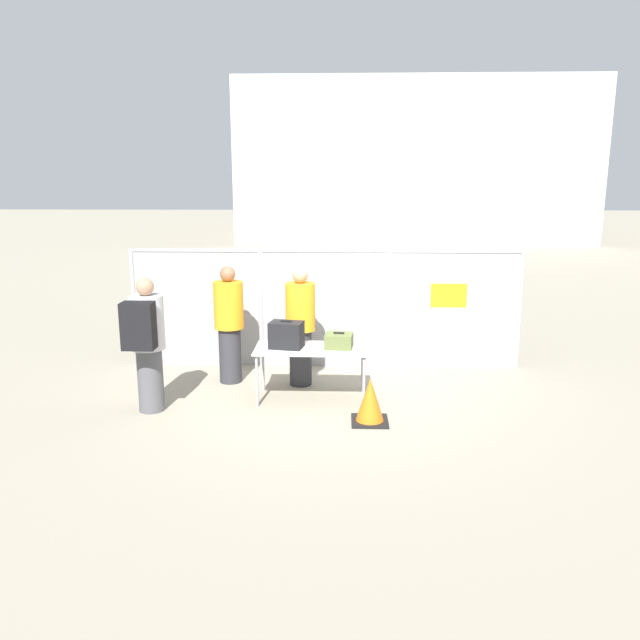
{
  "coord_description": "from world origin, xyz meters",
  "views": [
    {
      "loc": [
        0.3,
        -8.73,
        3.12
      ],
      "look_at": [
        -0.04,
        0.52,
        1.05
      ],
      "focal_mm": 35.0,
      "sensor_mm": 36.0,
      "label": 1
    }
  ],
  "objects_px": {
    "traveler_hooded": "(147,340)",
    "security_worker_near": "(300,325)",
    "suitcase_olive": "(339,341)",
    "traffic_cone": "(370,402)",
    "suitcase_black": "(286,335)",
    "inspection_table": "(311,352)",
    "security_worker_far": "(229,323)",
    "utility_trailer": "(404,316)"
  },
  "relations": [
    {
      "from": "inspection_table",
      "to": "utility_trailer",
      "type": "height_order",
      "value": "inspection_table"
    },
    {
      "from": "inspection_table",
      "to": "security_worker_near",
      "type": "relative_size",
      "value": 0.88
    },
    {
      "from": "security_worker_far",
      "to": "utility_trailer",
      "type": "relative_size",
      "value": 0.54
    },
    {
      "from": "suitcase_olive",
      "to": "security_worker_near",
      "type": "relative_size",
      "value": 0.23
    },
    {
      "from": "suitcase_olive",
      "to": "security_worker_near",
      "type": "height_order",
      "value": "security_worker_near"
    },
    {
      "from": "suitcase_olive",
      "to": "security_worker_far",
      "type": "xyz_separation_m",
      "value": [
        -1.72,
        0.74,
        0.07
      ]
    },
    {
      "from": "traveler_hooded",
      "to": "security_worker_near",
      "type": "bearing_deg",
      "value": 28.05
    },
    {
      "from": "security_worker_near",
      "to": "security_worker_far",
      "type": "height_order",
      "value": "security_worker_far"
    },
    {
      "from": "security_worker_near",
      "to": "traffic_cone",
      "type": "height_order",
      "value": "security_worker_near"
    },
    {
      "from": "inspection_table",
      "to": "suitcase_black",
      "type": "bearing_deg",
      "value": -178.07
    },
    {
      "from": "inspection_table",
      "to": "traffic_cone",
      "type": "height_order",
      "value": "inspection_table"
    },
    {
      "from": "security_worker_near",
      "to": "inspection_table",
      "type": "bearing_deg",
      "value": 117.62
    },
    {
      "from": "traveler_hooded",
      "to": "suitcase_olive",
      "type": "bearing_deg",
      "value": 9.07
    },
    {
      "from": "utility_trailer",
      "to": "traffic_cone",
      "type": "xyz_separation_m",
      "value": [
        -0.91,
        -4.83,
        -0.12
      ]
    },
    {
      "from": "suitcase_olive",
      "to": "traffic_cone",
      "type": "height_order",
      "value": "suitcase_olive"
    },
    {
      "from": "suitcase_black",
      "to": "traffic_cone",
      "type": "height_order",
      "value": "suitcase_black"
    },
    {
      "from": "traveler_hooded",
      "to": "security_worker_near",
      "type": "distance_m",
      "value": 2.37
    },
    {
      "from": "inspection_table",
      "to": "security_worker_far",
      "type": "bearing_deg",
      "value": 150.15
    },
    {
      "from": "traveler_hooded",
      "to": "security_worker_near",
      "type": "relative_size",
      "value": 1.01
    },
    {
      "from": "inspection_table",
      "to": "suitcase_black",
      "type": "xyz_separation_m",
      "value": [
        -0.36,
        -0.01,
        0.25
      ]
    },
    {
      "from": "suitcase_black",
      "to": "suitcase_olive",
      "type": "distance_m",
      "value": 0.76
    },
    {
      "from": "traveler_hooded",
      "to": "security_worker_near",
      "type": "xyz_separation_m",
      "value": [
        1.99,
        1.27,
        -0.07
      ]
    },
    {
      "from": "inspection_table",
      "to": "security_worker_near",
      "type": "height_order",
      "value": "security_worker_near"
    },
    {
      "from": "suitcase_black",
      "to": "traveler_hooded",
      "type": "height_order",
      "value": "traveler_hooded"
    },
    {
      "from": "suitcase_black",
      "to": "utility_trailer",
      "type": "bearing_deg",
      "value": 62.37
    },
    {
      "from": "suitcase_olive",
      "to": "security_worker_far",
      "type": "height_order",
      "value": "security_worker_far"
    },
    {
      "from": "traveler_hooded",
      "to": "utility_trailer",
      "type": "distance_m",
      "value": 6.05
    },
    {
      "from": "inspection_table",
      "to": "traveler_hooded",
      "type": "bearing_deg",
      "value": -164.56
    },
    {
      "from": "inspection_table",
      "to": "traveler_hooded",
      "type": "relative_size",
      "value": 0.87
    },
    {
      "from": "suitcase_olive",
      "to": "suitcase_black",
      "type": "bearing_deg",
      "value": -177.69
    },
    {
      "from": "suitcase_black",
      "to": "security_worker_far",
      "type": "bearing_deg",
      "value": 141.38
    },
    {
      "from": "traffic_cone",
      "to": "traveler_hooded",
      "type": "bearing_deg",
      "value": 174.92
    },
    {
      "from": "suitcase_olive",
      "to": "utility_trailer",
      "type": "distance_m",
      "value": 4.19
    },
    {
      "from": "inspection_table",
      "to": "suitcase_black",
      "type": "relative_size",
      "value": 3.15
    },
    {
      "from": "suitcase_olive",
      "to": "inspection_table",
      "type": "bearing_deg",
      "value": -177.36
    },
    {
      "from": "suitcase_black",
      "to": "traffic_cone",
      "type": "xyz_separation_m",
      "value": [
        1.17,
        -0.86,
        -0.68
      ]
    },
    {
      "from": "inspection_table",
      "to": "suitcase_olive",
      "type": "height_order",
      "value": "suitcase_olive"
    },
    {
      "from": "suitcase_olive",
      "to": "traffic_cone",
      "type": "distance_m",
      "value": 1.15
    },
    {
      "from": "traveler_hooded",
      "to": "traffic_cone",
      "type": "bearing_deg",
      "value": -9.56
    },
    {
      "from": "suitcase_olive",
      "to": "security_worker_far",
      "type": "distance_m",
      "value": 1.87
    },
    {
      "from": "inspection_table",
      "to": "suitcase_olive",
      "type": "bearing_deg",
      "value": 2.64
    },
    {
      "from": "suitcase_black",
      "to": "traffic_cone",
      "type": "bearing_deg",
      "value": -36.32
    }
  ]
}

